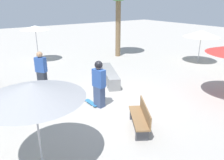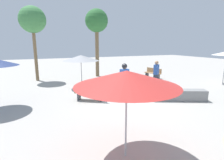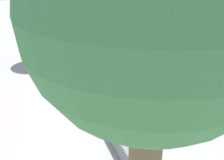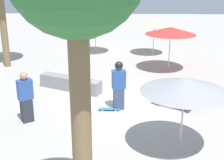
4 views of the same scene
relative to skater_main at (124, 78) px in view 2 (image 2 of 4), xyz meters
The scene contains 11 objects.
ground_plane 1.20m from the skater_main, behind, with size 60.00×60.00×0.00m, color #ADA8A0.
skater_main is the anchor object (origin of this frame).
skateboard 1.03m from the skater_main, 64.33° to the right, with size 0.23×0.81×0.07m.
concrete_ledge 3.05m from the skater_main, 132.53° to the right, with size 1.74×2.91×0.58m.
bench_near 6.19m from the skater_main, 51.44° to the right, with size 1.66×0.84×0.85m.
bench_far 2.25m from the skater_main, 95.80° to the left, with size 1.22×1.59×0.85m.
shade_umbrella_grey 3.60m from the skater_main, 32.08° to the left, with size 2.46×2.46×2.22m.
shade_umbrella_red 5.87m from the skater_main, 153.46° to the left, with size 2.63×2.63×2.33m.
palm_tree_left 7.54m from the skater_main, ahead, with size 2.02×2.02×5.99m.
palm_tree_far_back 8.89m from the skater_main, 35.54° to the left, with size 2.04×2.04×5.84m.
bystander_watching 3.38m from the skater_main, 69.17° to the right, with size 0.51×0.56×1.81m.
Camera 2 is at (-8.24, 4.51, 2.97)m, focal length 28.00 mm.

